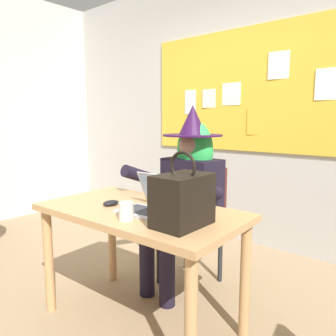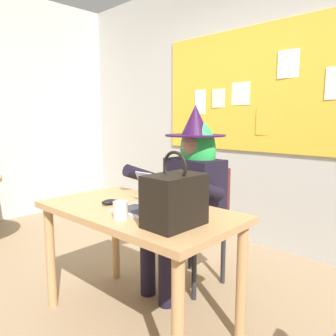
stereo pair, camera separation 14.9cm
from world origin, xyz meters
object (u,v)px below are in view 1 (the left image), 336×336
(computer_mouse, at_px, (111,203))
(desk_main, at_px, (140,226))
(person_costumed, at_px, (187,185))
(laptop, at_px, (151,203))
(chair_at_desk, at_px, (196,217))
(handbag, at_px, (183,199))
(coffee_mug, at_px, (126,211))

(computer_mouse, bearing_deg, desk_main, 33.41)
(person_costumed, relative_size, laptop, 4.21)
(desk_main, relative_size, chair_at_desk, 1.40)
(chair_at_desk, bearing_deg, computer_mouse, -6.60)
(chair_at_desk, height_order, handbag, handbag)
(person_costumed, relative_size, handbag, 3.62)
(desk_main, relative_size, laptop, 3.89)
(chair_at_desk, xyz_separation_m, handbag, (0.46, -0.78, 0.36))
(chair_at_desk, distance_m, computer_mouse, 0.81)
(chair_at_desk, bearing_deg, person_costumed, -1.17)
(laptop, bearing_deg, handbag, -20.46)
(desk_main, bearing_deg, person_costumed, 98.22)
(person_costumed, distance_m, handbag, 0.81)
(coffee_mug, bearing_deg, person_costumed, 103.41)
(laptop, bearing_deg, computer_mouse, -167.25)
(person_costumed, relative_size, coffee_mug, 14.41)
(computer_mouse, height_order, coffee_mug, coffee_mug)
(laptop, bearing_deg, chair_at_desk, 99.53)
(handbag, relative_size, coffee_mug, 3.98)
(desk_main, xyz_separation_m, coffee_mug, (0.10, -0.20, 0.15))
(chair_at_desk, distance_m, coffee_mug, 0.96)
(chair_at_desk, distance_m, handbag, 0.98)
(handbag, bearing_deg, computer_mouse, 178.48)
(desk_main, bearing_deg, computer_mouse, -160.31)
(desk_main, xyz_separation_m, chair_at_desk, (-0.08, 0.70, -0.12))
(computer_mouse, distance_m, coffee_mug, 0.32)
(person_costumed, distance_m, laptop, 0.59)
(chair_at_desk, relative_size, handbag, 2.39)
(computer_mouse, height_order, handbag, handbag)
(computer_mouse, bearing_deg, chair_at_desk, 95.64)
(chair_at_desk, height_order, laptop, laptop)
(desk_main, distance_m, coffee_mug, 0.27)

